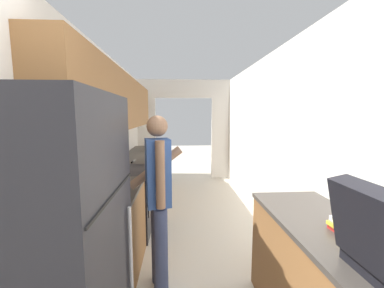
# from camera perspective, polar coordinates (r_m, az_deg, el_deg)

# --- Properties ---
(wall_left) EXTENTS (0.38, 7.89, 2.50)m
(wall_left) POSITION_cam_1_polar(r_m,az_deg,el_deg) (3.19, -20.82, 4.43)
(wall_left) COLOR white
(wall_left) RESTS_ON ground_plane
(wall_right) EXTENTS (0.06, 7.89, 2.50)m
(wall_right) POSITION_cam_1_polar(r_m,az_deg,el_deg) (2.94, 23.77, -0.96)
(wall_right) COLOR white
(wall_right) RESTS_ON ground_plane
(wall_far_with_doorway) EXTENTS (2.72, 0.06, 2.50)m
(wall_far_with_doorway) POSITION_cam_1_polar(r_m,az_deg,el_deg) (5.97, -2.00, 5.03)
(wall_far_with_doorway) COLOR white
(wall_far_with_doorway) RESTS_ON ground_plane
(counter_left) EXTENTS (0.62, 4.09, 0.90)m
(counter_left) POSITION_cam_1_polar(r_m,az_deg,el_deg) (3.92, -13.91, -10.67)
(counter_left) COLOR brown
(counter_left) RESTS_ON ground_plane
(refrigerator) EXTENTS (0.72, 0.78, 1.74)m
(refrigerator) POSITION_cam_1_polar(r_m,az_deg,el_deg) (1.52, -31.64, -24.16)
(refrigerator) COLOR black
(refrigerator) RESTS_ON ground_plane
(range_oven) EXTENTS (0.66, 0.74, 1.04)m
(range_oven) POSITION_cam_1_polar(r_m,az_deg,el_deg) (3.44, -15.35, -13.18)
(range_oven) COLOR black
(range_oven) RESTS_ON ground_plane
(person) EXTENTS (0.52, 0.43, 1.63)m
(person) POSITION_cam_1_polar(r_m,az_deg,el_deg) (2.22, -8.13, -13.02)
(person) COLOR #384266
(person) RESTS_ON ground_plane
(book_stack) EXTENTS (0.22, 0.30, 0.09)m
(book_stack) POSITION_cam_1_polar(r_m,az_deg,el_deg) (1.79, 34.92, -16.76)
(book_stack) COLOR red
(book_stack) RESTS_ON counter_right
(knife) EXTENTS (0.04, 0.31, 0.02)m
(knife) POSITION_cam_1_polar(r_m,az_deg,el_deg) (3.81, -14.18, -4.14)
(knife) COLOR #B7B7BC
(knife) RESTS_ON counter_left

